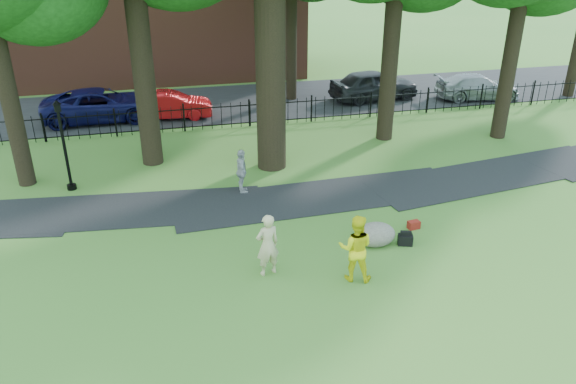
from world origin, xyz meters
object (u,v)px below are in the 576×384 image
object	(u,v)px
lamppost	(64,147)
red_sedan	(170,105)
woman	(268,245)
man	(356,248)
boulder	(376,233)

from	to	relation	value
lamppost	red_sedan	distance (m)	8.49
woman	man	world-z (taller)	man
man	lamppost	distance (m)	11.03
lamppost	red_sedan	world-z (taller)	lamppost
woman	red_sedan	distance (m)	14.51
man	boulder	size ratio (longest dim) A/B	1.56
man	woman	bearing A→B (deg)	1.70
woman	red_sedan	bearing A→B (deg)	-96.75
boulder	red_sedan	distance (m)	14.55
woman	boulder	world-z (taller)	woman
woman	lamppost	world-z (taller)	lamppost
woman	lamppost	size ratio (longest dim) A/B	0.54
woman	lamppost	xyz separation A→B (m)	(-5.72, 6.90, 0.71)
woman	boulder	size ratio (longest dim) A/B	1.49
man	boulder	world-z (taller)	man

